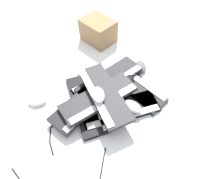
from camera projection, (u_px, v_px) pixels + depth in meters
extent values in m
plane|color=silver|center=(124.00, 92.00, 1.24)|extent=(3.20, 3.20, 0.00)
cube|color=black|center=(86.00, 104.00, 1.17)|extent=(0.16, 0.44, 0.02)
cube|color=silver|center=(95.00, 99.00, 1.17)|extent=(0.05, 0.42, 0.01)
cube|color=black|center=(120.00, 110.00, 1.14)|extent=(0.44, 0.16, 0.02)
cube|color=#B2B5BA|center=(124.00, 116.00, 1.10)|extent=(0.42, 0.05, 0.01)
cube|color=black|center=(133.00, 86.00, 1.25)|extent=(0.32, 0.46, 0.02)
cube|color=silver|center=(139.00, 80.00, 1.26)|extent=(0.21, 0.39, 0.01)
cube|color=black|center=(107.00, 84.00, 1.26)|extent=(0.46, 0.26, 0.02)
cube|color=silver|center=(102.00, 77.00, 1.28)|extent=(0.41, 0.14, 0.01)
cube|color=black|center=(85.00, 101.00, 1.14)|extent=(0.45, 0.37, 0.02)
cube|color=#B2B5BA|center=(92.00, 104.00, 1.11)|extent=(0.37, 0.26, 0.01)
cube|color=black|center=(110.00, 79.00, 1.25)|extent=(0.46, 0.31, 0.02)
cube|color=silver|center=(116.00, 83.00, 1.21)|extent=(0.40, 0.19, 0.01)
cube|color=#232326|center=(99.00, 98.00, 1.12)|extent=(0.46, 0.26, 0.02)
cube|color=#B2B5BA|center=(104.00, 103.00, 1.08)|extent=(0.41, 0.15, 0.01)
cube|color=#232326|center=(104.00, 94.00, 1.10)|extent=(0.20, 0.45, 0.02)
cube|color=silver|center=(95.00, 96.00, 1.07)|extent=(0.08, 0.42, 0.01)
ellipsoid|color=#4C4C51|center=(141.00, 67.00, 1.35)|extent=(0.08, 0.12, 0.04)
ellipsoid|color=black|center=(99.00, 75.00, 1.22)|extent=(0.12, 0.13, 0.04)
ellipsoid|color=black|center=(121.00, 104.00, 1.12)|extent=(0.09, 0.12, 0.04)
ellipsoid|color=silver|center=(133.00, 106.00, 1.11)|extent=(0.11, 0.13, 0.04)
ellipsoid|color=silver|center=(37.00, 101.00, 1.17)|extent=(0.12, 0.09, 0.04)
ellipsoid|color=#B7B7BC|center=(98.00, 95.00, 1.05)|extent=(0.08, 0.12, 0.04)
ellipsoid|color=black|center=(129.00, 81.00, 1.23)|extent=(0.11, 0.13, 0.04)
cylinder|color=black|center=(104.00, 158.00, 0.98)|extent=(0.05, 0.09, 0.01)
cylinder|color=black|center=(18.00, 177.00, 0.92)|extent=(0.06, 0.10, 0.01)
sphere|color=black|center=(105.00, 148.00, 1.01)|extent=(0.01, 0.01, 0.01)
sphere|color=black|center=(102.00, 168.00, 0.95)|extent=(0.01, 0.01, 0.01)
sphere|color=black|center=(12.00, 168.00, 0.95)|extent=(0.01, 0.01, 0.01)
cylinder|color=black|center=(81.00, 78.00, 1.30)|extent=(0.04, 0.10, 0.01)
cylinder|color=black|center=(86.00, 87.00, 1.26)|extent=(0.02, 0.07, 0.01)
cylinder|color=black|center=(83.00, 95.00, 1.22)|extent=(0.05, 0.05, 0.01)
cylinder|color=black|center=(77.00, 104.00, 1.18)|extent=(0.05, 0.06, 0.01)
cylinder|color=black|center=(66.00, 114.00, 1.13)|extent=(0.10, 0.04, 0.01)
cylinder|color=black|center=(54.00, 123.00, 1.10)|extent=(0.05, 0.05, 0.01)
cylinder|color=black|center=(50.00, 135.00, 1.05)|extent=(0.02, 0.08, 0.01)
cylinder|color=black|center=(51.00, 148.00, 1.01)|extent=(0.01, 0.07, 0.01)
sphere|color=black|center=(77.00, 74.00, 1.33)|extent=(0.01, 0.01, 0.01)
sphere|color=black|center=(85.00, 83.00, 1.28)|extent=(0.01, 0.01, 0.01)
sphere|color=black|center=(86.00, 91.00, 1.24)|extent=(0.01, 0.01, 0.01)
sphere|color=black|center=(80.00, 99.00, 1.20)|extent=(0.01, 0.01, 0.01)
sphere|color=black|center=(74.00, 109.00, 1.16)|extent=(0.01, 0.01, 0.01)
sphere|color=black|center=(58.00, 119.00, 1.11)|extent=(0.01, 0.01, 0.01)
sphere|color=black|center=(50.00, 128.00, 1.08)|extent=(0.01, 0.01, 0.01)
sphere|color=black|center=(50.00, 142.00, 1.03)|extent=(0.01, 0.01, 0.01)
sphere|color=black|center=(53.00, 155.00, 0.99)|extent=(0.01, 0.01, 0.01)
cube|color=olive|center=(98.00, 31.00, 1.49)|extent=(0.27, 0.29, 0.17)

